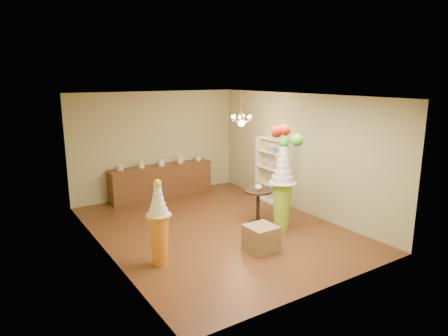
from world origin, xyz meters
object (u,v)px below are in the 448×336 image
pedestal_orange (159,232)px  round_table (258,202)px  sideboard (162,180)px  pedestal_green (282,195)px

pedestal_orange → round_table: 2.88m
pedestal_orange → sideboard: size_ratio=0.54×
sideboard → round_table: 3.41m
pedestal_green → pedestal_orange: bearing=-179.2°
pedestal_orange → sideboard: 4.35m
pedestal_green → round_table: 0.73m
round_table → pedestal_green: bearing=-74.8°
sideboard → round_table: bearing=-73.4°
pedestal_orange → round_table: size_ratio=1.97×
pedestal_green → sideboard: 4.09m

